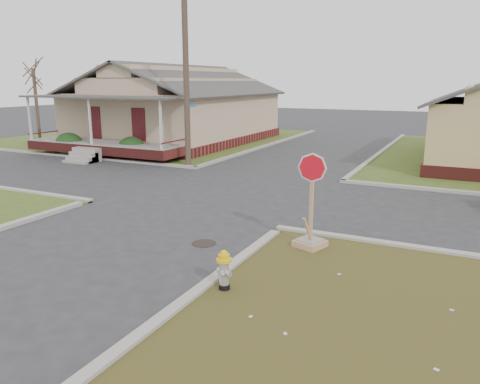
% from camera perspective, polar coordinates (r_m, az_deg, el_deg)
% --- Properties ---
extents(ground, '(120.00, 120.00, 0.00)m').
position_cam_1_polar(ground, '(13.91, -11.20, -4.22)').
color(ground, '#2C2D2F').
rests_on(ground, ground).
extents(verge_far_left, '(19.00, 19.00, 0.05)m').
position_cam_1_polar(verge_far_left, '(35.72, -10.50, 6.54)').
color(verge_far_left, '#3A4D1B').
rests_on(verge_far_left, ground).
extents(curbs, '(80.00, 40.00, 0.12)m').
position_cam_1_polar(curbs, '(17.99, -1.59, 0.05)').
color(curbs, '#A19B92').
rests_on(curbs, ground).
extents(manhole, '(0.64, 0.64, 0.01)m').
position_cam_1_polar(manhole, '(12.34, -4.39, -6.26)').
color(manhole, black).
rests_on(manhole, ground).
extents(corner_house, '(10.10, 15.50, 5.30)m').
position_cam_1_polar(corner_house, '(32.73, -7.76, 9.99)').
color(corner_house, maroon).
rests_on(corner_house, ground).
extents(utility_pole, '(1.80, 0.28, 9.00)m').
position_cam_1_polar(utility_pole, '(22.99, -6.60, 14.59)').
color(utility_pole, '#3F2C24').
rests_on(utility_pole, ground).
extents(tree_far_left, '(0.22, 0.22, 4.90)m').
position_cam_1_polar(tree_far_left, '(34.52, -23.54, 9.56)').
color(tree_far_left, '#3F2C24').
rests_on(tree_far_left, verge_far_left).
extents(fire_hydrant, '(0.31, 0.31, 0.83)m').
position_cam_1_polar(fire_hydrant, '(9.47, -1.95, -9.22)').
color(fire_hydrant, black).
rests_on(fire_hydrant, ground).
extents(stop_sign, '(0.68, 0.67, 2.41)m').
position_cam_1_polar(stop_sign, '(11.91, 8.58, -4.25)').
color(stop_sign, tan).
rests_on(stop_sign, ground).
extents(hedge_left, '(1.56, 1.28, 1.19)m').
position_cam_1_polar(hedge_left, '(28.46, -20.11, 5.51)').
color(hedge_left, '#173714').
rests_on(hedge_left, verge_far_left).
extents(hedge_right, '(1.50, 1.23, 1.15)m').
position_cam_1_polar(hedge_right, '(26.11, -13.07, 5.29)').
color(hedge_right, '#173714').
rests_on(hedge_right, verge_far_left).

